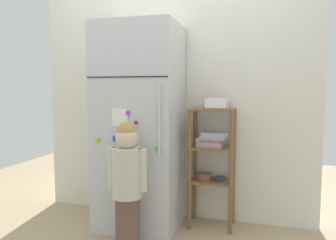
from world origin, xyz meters
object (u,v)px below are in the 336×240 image
(pantry_shelf_unit, at_px, (212,154))
(fruit_bin, at_px, (217,104))
(refrigerator, at_px, (140,127))
(child_standing, at_px, (127,172))

(pantry_shelf_unit, distance_m, fruit_bin, 0.45)
(refrigerator, xyz_separation_m, fruit_bin, (0.65, 0.17, 0.20))
(child_standing, distance_m, pantry_shelf_unit, 0.80)
(child_standing, height_order, pantry_shelf_unit, pantry_shelf_unit)
(pantry_shelf_unit, xyz_separation_m, fruit_bin, (0.04, 0.02, 0.44))
(fruit_bin, bearing_deg, pantry_shelf_unit, -150.55)
(refrigerator, bearing_deg, child_standing, -82.38)
(pantry_shelf_unit, bearing_deg, refrigerator, -166.52)
(child_standing, distance_m, fruit_bin, 0.98)
(refrigerator, relative_size, fruit_bin, 9.11)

